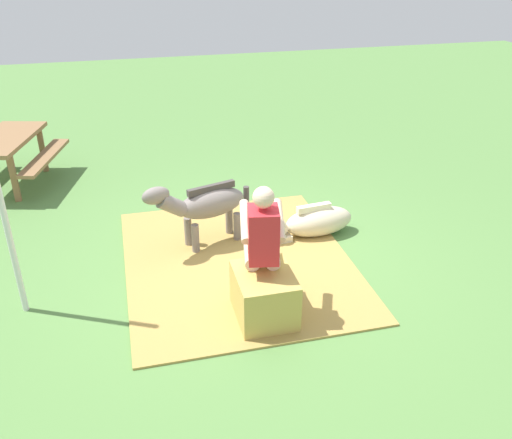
% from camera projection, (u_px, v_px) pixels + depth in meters
% --- Properties ---
extents(ground_plane, '(24.00, 24.00, 0.00)m').
position_uv_depth(ground_plane, '(249.00, 262.00, 6.37)').
color(ground_plane, '#568442').
extents(hay_patch, '(3.02, 2.53, 0.02)m').
position_uv_depth(hay_patch, '(238.00, 261.00, 6.37)').
color(hay_patch, '#AD8C47').
rests_on(hay_patch, ground).
extents(hay_bale, '(0.66, 0.55, 0.50)m').
position_uv_depth(hay_bale, '(264.00, 296.00, 5.35)').
color(hay_bale, tan).
rests_on(hay_bale, ground).
extents(person_seated, '(0.70, 0.50, 1.38)m').
position_uv_depth(person_seated, '(262.00, 241.00, 5.26)').
color(person_seated, beige).
rests_on(person_seated, ground).
extents(pony_standing, '(0.60, 1.31, 0.90)m').
position_uv_depth(pony_standing, '(205.00, 205.00, 6.47)').
color(pony_standing, slate).
rests_on(pony_standing, ground).
extents(pony_lying, '(0.49, 1.35, 0.42)m').
position_uv_depth(pony_lying, '(312.00, 222.00, 6.85)').
color(pony_lying, beige).
rests_on(pony_lying, ground).
extents(picnic_bench, '(1.79, 1.64, 0.75)m').
position_uv_depth(picnic_bench, '(7.00, 148.00, 8.05)').
color(picnic_bench, olive).
rests_on(picnic_bench, ground).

